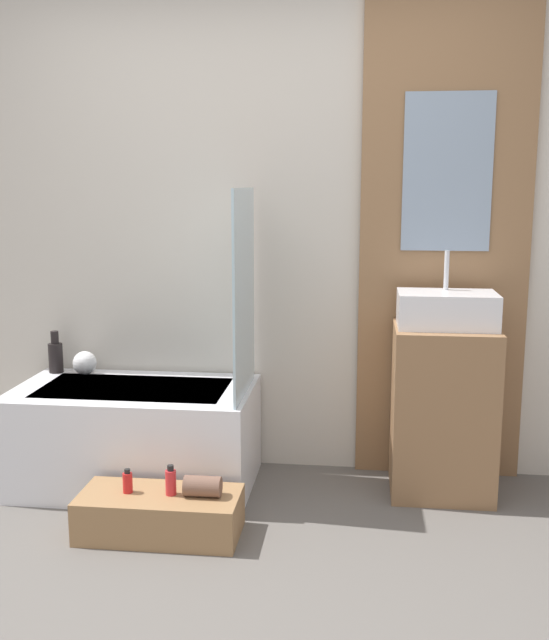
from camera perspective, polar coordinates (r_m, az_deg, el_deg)
ground_plane at (r=2.84m, az=-5.19°, el=-22.16°), size 12.00×12.00×0.00m
wall_tiled_back at (r=3.96m, az=-0.78°, el=7.14°), size 4.20×0.06×2.60m
wall_wood_accent at (r=3.89m, az=12.85°, el=7.06°), size 0.85×0.04×2.60m
bathtub at (r=3.92m, az=-10.54°, el=-8.66°), size 1.20×0.68×0.51m
glass_shower_screen at (r=3.59m, az=-2.34°, el=2.09°), size 0.01×0.59×0.99m
wooden_step_bench at (r=3.43m, az=-8.73°, el=-14.42°), size 0.70×0.33×0.19m
vanity_cabinet at (r=3.81m, az=12.68°, el=-6.72°), size 0.49×0.45×0.84m
sink at (r=3.70m, az=12.99°, el=0.78°), size 0.47×0.30×0.36m
vase_tall_dark at (r=4.22m, az=-16.34°, el=-2.62°), size 0.08×0.08×0.23m
vase_round_light at (r=4.14m, az=-14.26°, el=-3.19°), size 0.13×0.13×0.13m
bottle_soap_primary at (r=3.41m, az=-11.13°, el=-12.02°), size 0.04×0.04×0.11m
bottle_soap_secondary at (r=3.35m, az=-7.91°, el=-12.09°), size 0.05×0.05×0.13m
towel_roll at (r=3.32m, az=-5.50°, el=-12.50°), size 0.16×0.09×0.09m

